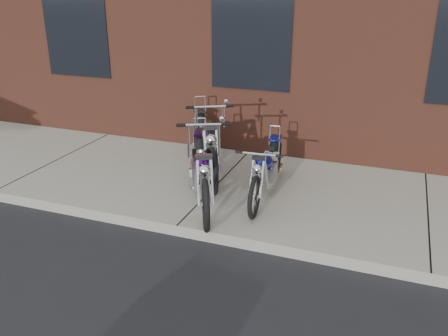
% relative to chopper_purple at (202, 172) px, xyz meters
% --- Properties ---
extents(ground, '(120.00, 120.00, 0.00)m').
position_rel_chopper_purple_xyz_m(ground, '(-0.01, -0.83, -0.57)').
color(ground, black).
rests_on(ground, ground).
extents(sidewalk, '(22.00, 3.00, 0.15)m').
position_rel_chopper_purple_xyz_m(sidewalk, '(-0.01, 0.67, -0.50)').
color(sidewalk, '#9C968B').
rests_on(sidewalk, ground).
extents(chopper_purple, '(1.11, 2.15, 1.31)m').
position_rel_chopper_purple_xyz_m(chopper_purple, '(0.00, 0.00, 0.00)').
color(chopper_purple, black).
rests_on(chopper_purple, sidewalk).
extents(chopper_blue, '(0.49, 2.01, 0.87)m').
position_rel_chopper_purple_xyz_m(chopper_blue, '(0.78, 0.49, -0.06)').
color(chopper_blue, black).
rests_on(chopper_blue, sidewalk).
extents(chopper_third, '(1.31, 2.21, 1.25)m').
position_rel_chopper_purple_xyz_m(chopper_third, '(-0.39, 1.05, 0.02)').
color(chopper_third, black).
rests_on(chopper_third, sidewalk).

